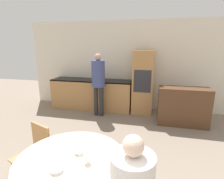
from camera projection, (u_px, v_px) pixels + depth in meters
The scene contains 10 objects.
wall_back at pixel (130, 66), 5.21m from camera, with size 6.31×0.05×2.60m.
kitchen_counter at pixel (92, 94), 5.33m from camera, with size 2.41×0.60×0.90m.
oven_unit at pixel (143, 82), 4.90m from camera, with size 0.56×0.59×1.77m.
sideboard at pixel (183, 107), 4.21m from camera, with size 1.17×0.45×0.93m.
dining_table at pixel (73, 178), 1.88m from camera, with size 1.13×1.13×0.76m.
chair_far_left at pixel (36, 151), 2.41m from camera, with size 0.52×0.52×0.84m.
person_standing at pixel (98, 78), 4.62m from camera, with size 0.35×0.35×1.69m.
cup at pixel (87, 158), 1.73m from camera, with size 0.07×0.07×0.10m.
bowl_near at pixel (57, 168), 1.62m from camera, with size 0.13×0.13×0.05m.
bowl_centre at pixel (80, 151), 1.90m from camera, with size 0.14×0.14×0.04m.
Camera 1 is at (0.67, -0.34, 1.90)m, focal length 28.00 mm.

